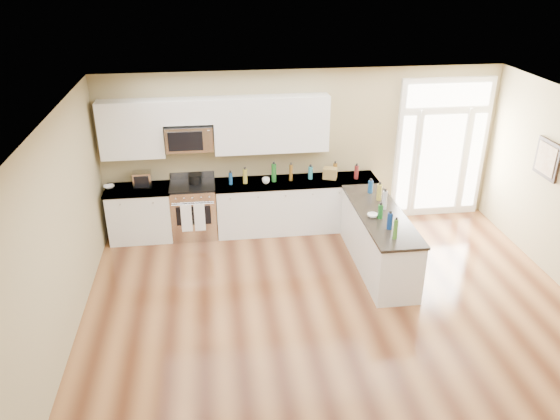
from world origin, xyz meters
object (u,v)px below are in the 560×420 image
kitchen_range (194,210)px  stockpot (195,178)px  peninsula_cabinet (378,241)px  toaster_oven (142,179)px

kitchen_range → stockpot: stockpot is taller
kitchen_range → peninsula_cabinet: bearing=-26.7°
peninsula_cabinet → toaster_oven: (-3.71, 1.52, 0.64)m
peninsula_cabinet → stockpot: 3.27m
peninsula_cabinet → toaster_oven: size_ratio=7.60×
peninsula_cabinet → toaster_oven: toaster_oven is taller
peninsula_cabinet → stockpot: (-2.83, 1.52, 0.60)m
stockpot → peninsula_cabinet: bearing=-28.3°
peninsula_cabinet → kitchen_range: size_ratio=2.15×
peninsula_cabinet → kitchen_range: 3.23m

